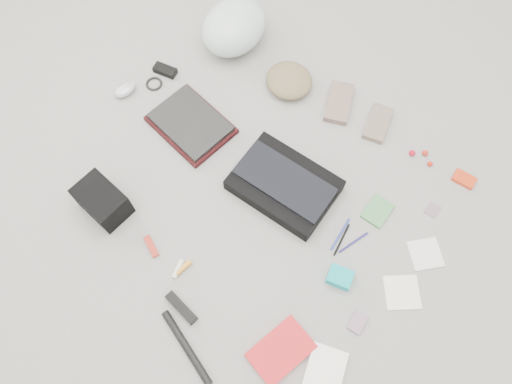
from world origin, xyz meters
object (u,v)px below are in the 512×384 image
Objects in this scene: accordion_wallet at (340,277)px; laptop at (190,122)px; camera_bag at (102,201)px; book_red at (281,351)px; bike_helmet at (234,27)px; messenger_bag at (284,185)px.

laptop is at bearing 153.79° from accordion_wallet.
camera_bag reaches higher than book_red.
laptop and accordion_wallet have the same top height.
camera_bag is at bearing -84.87° from laptop.
laptop is at bearing -77.16° from bike_helmet.
accordion_wallet is (0.03, 0.35, 0.01)m from book_red.
laptop is 3.48× the size of accordion_wallet.
accordion_wallet is at bearing -26.71° from messenger_bag.
camera_bag is (-0.53, -0.49, 0.03)m from messenger_bag.
messenger_bag is 1.82× the size of book_red.
camera_bag is at bearing -86.64° from bike_helmet.
camera_bag is at bearing -175.47° from accordion_wallet.
laptop is 0.93× the size of bike_helmet.
bike_helmet is 1.42m from book_red.
bike_helmet is (-0.13, 0.48, 0.07)m from laptop.
laptop is 0.50m from camera_bag.
book_red is (0.86, -0.54, -0.02)m from laptop.
laptop is (-0.50, 0.00, 0.00)m from messenger_bag.
messenger_bag is 0.73m from camera_bag.
messenger_bag is at bearing 138.09° from book_red.
laptop is at bearing 92.17° from camera_bag.
bike_helmet reaches higher than camera_bag.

